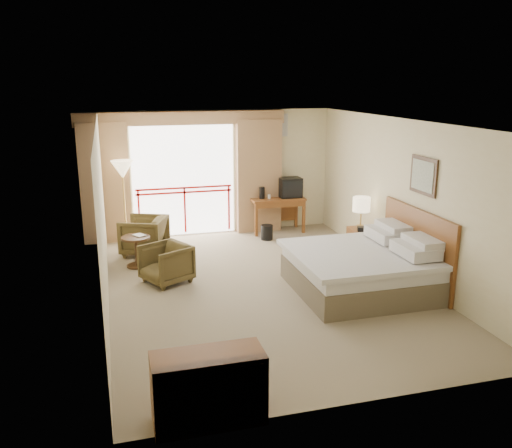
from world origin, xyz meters
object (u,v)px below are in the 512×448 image
object	(u,v)px
bed	(363,268)
armchair_near	(167,282)
desk	(276,205)
dresser	(209,388)
floor_lamp	(123,173)
tv	(290,188)
table_lamp	(361,205)
armchair_far	(145,254)
nightstand	(361,244)
side_table	(136,246)
wastebasket	(267,232)

from	to	relation	value
bed	armchair_near	size ratio (longest dim) A/B	2.92
desk	dresser	distance (m)	7.15
bed	floor_lamp	world-z (taller)	floor_lamp
tv	dresser	bearing A→B (deg)	-99.25
table_lamp	tv	distance (m)	2.28
armchair_far	armchair_near	distance (m)	1.69
armchair_far	armchair_near	xyz separation A→B (m)	(0.24, -1.67, 0.00)
armchair_far	table_lamp	bearing A→B (deg)	93.98
nightstand	side_table	distance (m)	4.22
desk	dresser	xyz separation A→B (m)	(-2.78, -6.58, -0.24)
table_lamp	floor_lamp	size ratio (longest dim) A/B	0.33
nightstand	table_lamp	size ratio (longest dim) A/B	1.00
nightstand	bed	bearing A→B (deg)	-112.00
wastebasket	side_table	distance (m)	2.99
side_table	bed	bearing A→B (deg)	-31.76
desk	tv	xyz separation A→B (m)	(0.30, -0.06, 0.39)
armchair_far	side_table	world-z (taller)	side_table
nightstand	wastebasket	distance (m)	2.18
bed	wastebasket	xyz separation A→B (m)	(-0.67, 3.19, -0.22)
nightstand	desk	distance (m)	2.50
armchair_far	desk	bearing A→B (deg)	129.25
bed	nightstand	size ratio (longest dim) A/B	3.62
bed	wastebasket	world-z (taller)	bed
nightstand	tv	size ratio (longest dim) A/B	1.21
table_lamp	desk	world-z (taller)	table_lamp
bed	nightstand	distance (m)	1.67
bed	side_table	bearing A→B (deg)	148.24
table_lamp	side_table	size ratio (longest dim) A/B	1.02
bed	nightstand	xyz separation A→B (m)	(0.70, 1.51, -0.08)
table_lamp	tv	bearing A→B (deg)	107.31
desk	armchair_far	bearing A→B (deg)	-161.70
nightstand	floor_lamp	world-z (taller)	floor_lamp
desk	side_table	xyz separation A→B (m)	(-3.19, -1.64, -0.22)
nightstand	armchair_far	bearing A→B (deg)	163.79
floor_lamp	dresser	distance (m)	6.50
dresser	table_lamp	bearing A→B (deg)	44.24
tv	armchair_far	size ratio (longest dim) A/B	0.59
armchair_far	floor_lamp	bearing A→B (deg)	-133.16
tv	floor_lamp	size ratio (longest dim) A/B	0.28
armchair_near	desk	bearing A→B (deg)	105.42
armchair_near	floor_lamp	xyz separation A→B (m)	(-0.56, 2.37, 1.52)
nightstand	dresser	world-z (taller)	dresser
desk	wastebasket	world-z (taller)	desk
table_lamp	side_table	distance (m)	4.26
bed	armchair_far	world-z (taller)	bed
table_lamp	armchair_near	size ratio (longest dim) A/B	0.80
desk	side_table	size ratio (longest dim) A/B	2.10
side_table	dresser	distance (m)	4.96
tv	floor_lamp	world-z (taller)	floor_lamp
table_lamp	wastebasket	bearing A→B (deg)	130.12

